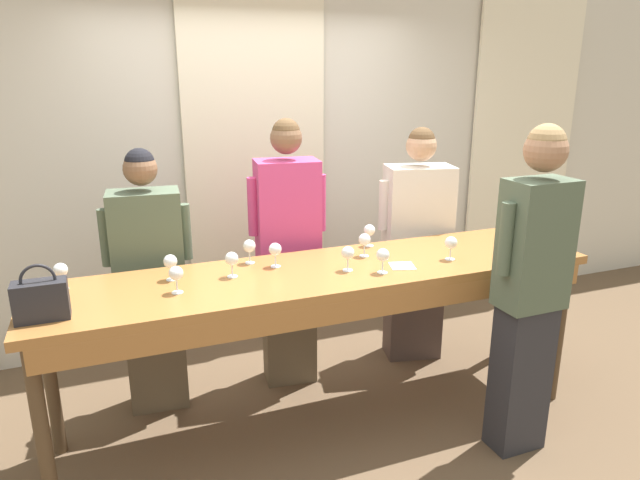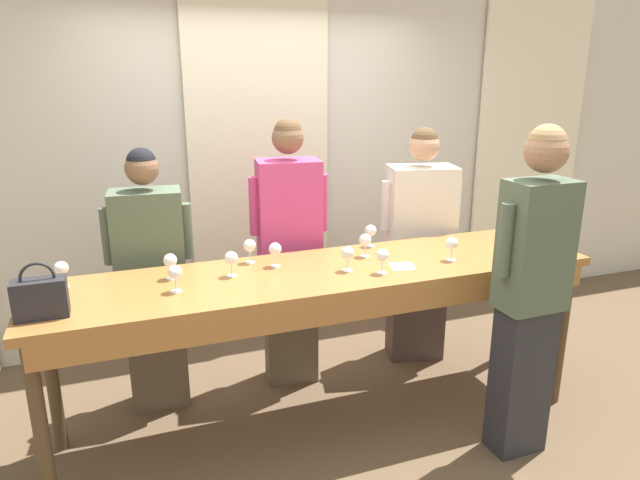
% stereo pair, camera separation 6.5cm
% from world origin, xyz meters
% --- Properties ---
extents(ground_plane, '(18.00, 18.00, 0.00)m').
position_xyz_m(ground_plane, '(0.00, 0.00, 0.00)').
color(ground_plane, brown).
extents(wall_back, '(12.00, 0.06, 2.80)m').
position_xyz_m(wall_back, '(0.00, 1.47, 1.40)').
color(wall_back, beige).
rests_on(wall_back, ground_plane).
extents(curtain_panel_center, '(1.09, 0.03, 2.69)m').
position_xyz_m(curtain_panel_center, '(0.00, 1.40, 1.34)').
color(curtain_panel_center, '#EFE5C6').
rests_on(curtain_panel_center, ground_plane).
extents(curtain_panel_right, '(1.09, 0.03, 2.69)m').
position_xyz_m(curtain_panel_right, '(2.51, 1.40, 1.34)').
color(curtain_panel_right, '#EFE5C6').
rests_on(curtain_panel_right, ground_plane).
extents(tasting_bar, '(3.14, 0.72, 1.00)m').
position_xyz_m(tasting_bar, '(0.00, -0.03, 0.90)').
color(tasting_bar, '#9E6633').
rests_on(tasting_bar, ground_plane).
extents(wine_bottle, '(0.08, 0.08, 0.30)m').
position_xyz_m(wine_bottle, '(1.36, -0.01, 1.11)').
color(wine_bottle, black).
rests_on(wine_bottle, tasting_bar).
extents(handbag, '(0.23, 0.11, 0.26)m').
position_xyz_m(handbag, '(-1.43, -0.16, 1.09)').
color(handbag, '#232328').
rests_on(handbag, tasting_bar).
extents(wine_glass_front_left, '(0.07, 0.07, 0.14)m').
position_xyz_m(wine_glass_front_left, '(-0.37, 0.25, 1.10)').
color(wine_glass_front_left, white).
rests_on(wine_glass_front_left, tasting_bar).
extents(wine_glass_front_mid, '(0.07, 0.07, 0.14)m').
position_xyz_m(wine_glass_front_mid, '(0.75, -0.12, 1.10)').
color(wine_glass_front_mid, white).
rests_on(wine_glass_front_mid, tasting_bar).
extents(wine_glass_front_right, '(0.07, 0.07, 0.14)m').
position_xyz_m(wine_glass_front_right, '(-0.83, 0.14, 1.10)').
color(wine_glass_front_right, white).
rests_on(wine_glass_front_right, tasting_bar).
extents(wine_glass_center_left, '(0.07, 0.07, 0.14)m').
position_xyz_m(wine_glass_center_left, '(0.27, -0.18, 1.10)').
color(wine_glass_center_left, white).
rests_on(wine_glass_center_left, tasting_bar).
extents(wine_glass_center_mid, '(0.07, 0.07, 0.14)m').
position_xyz_m(wine_glass_center_mid, '(0.31, 0.12, 1.10)').
color(wine_glass_center_mid, white).
rests_on(wine_glass_center_mid, tasting_bar).
extents(wine_glass_center_right, '(0.07, 0.07, 0.14)m').
position_xyz_m(wine_glass_center_right, '(-0.51, 0.06, 1.10)').
color(wine_glass_center_right, white).
rests_on(wine_glass_center_right, tasting_bar).
extents(wine_glass_back_left, '(0.07, 0.07, 0.14)m').
position_xyz_m(wine_glass_back_left, '(-0.82, -0.06, 1.10)').
color(wine_glass_back_left, white).
rests_on(wine_glass_back_left, tasting_bar).
extents(wine_glass_back_mid, '(0.07, 0.07, 0.14)m').
position_xyz_m(wine_glass_back_mid, '(0.42, 0.30, 1.10)').
color(wine_glass_back_mid, white).
rests_on(wine_glass_back_mid, tasting_bar).
extents(wine_glass_back_right, '(0.07, 0.07, 0.14)m').
position_xyz_m(wine_glass_back_right, '(-1.36, 0.20, 1.10)').
color(wine_glass_back_right, white).
rests_on(wine_glass_back_right, tasting_bar).
extents(wine_glass_near_host, '(0.07, 0.07, 0.14)m').
position_xyz_m(wine_glass_near_host, '(0.11, -0.07, 1.10)').
color(wine_glass_near_host, white).
rests_on(wine_glass_near_host, tasting_bar).
extents(wine_glass_by_bottle, '(0.07, 0.07, 0.14)m').
position_xyz_m(wine_glass_by_bottle, '(-0.25, 0.14, 1.10)').
color(wine_glass_by_bottle, white).
rests_on(wine_glass_by_bottle, tasting_bar).
extents(napkin, '(0.17, 0.17, 0.00)m').
position_xyz_m(napkin, '(0.43, -0.12, 1.00)').
color(napkin, white).
rests_on(napkin, tasting_bar).
extents(guest_olive_jacket, '(0.53, 0.29, 1.65)m').
position_xyz_m(guest_olive_jacket, '(-0.91, 0.58, 0.84)').
color(guest_olive_jacket, brown).
rests_on(guest_olive_jacket, ground_plane).
extents(guest_pink_top, '(0.51, 0.31, 1.79)m').
position_xyz_m(guest_pink_top, '(-0.03, 0.58, 0.92)').
color(guest_pink_top, brown).
rests_on(guest_pink_top, ground_plane).
extents(guest_cream_sweater, '(0.57, 0.38, 1.70)m').
position_xyz_m(guest_cream_sweater, '(0.95, 0.58, 0.86)').
color(guest_cream_sweater, '#473833').
rests_on(guest_cream_sweater, ground_plane).
extents(host_pouring, '(0.46, 0.23, 1.83)m').
position_xyz_m(host_pouring, '(0.94, -0.59, 0.97)').
color(host_pouring, '#28282D').
rests_on(host_pouring, ground_plane).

